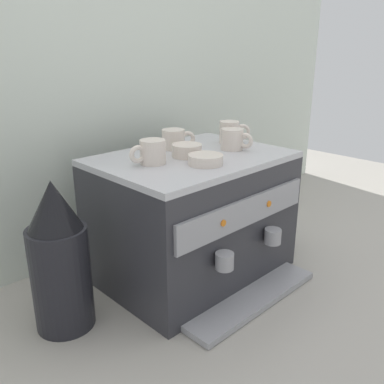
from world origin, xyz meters
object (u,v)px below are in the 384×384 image
Objects in this scene: ceramic_cup_2 at (175,139)px; ceramic_bowl_1 at (206,160)px; coffee_grinder at (59,260)px; ceramic_bowl_0 at (186,150)px; ceramic_cup_0 at (230,132)px; ceramic_cup_1 at (152,152)px; milk_pitcher at (267,221)px; ceramic_cup_3 at (233,139)px; espresso_machine at (193,217)px.

ceramic_bowl_1 is at bearing -107.65° from ceramic_cup_2.
ceramic_bowl_0 is at bearing -4.34° from coffee_grinder.
ceramic_cup_0 is 0.85× the size of ceramic_cup_1.
milk_pitcher is at bearing -2.43° from ceramic_cup_1.
ceramic_cup_3 is 0.19m from ceramic_bowl_0.
ceramic_cup_2 is 0.21m from ceramic_cup_3.
ceramic_cup_2 is at bearing 163.49° from milk_pitcher.
ceramic_cup_3 is 0.22m from ceramic_bowl_1.
ceramic_cup_1 is at bearing 133.29° from ceramic_bowl_1.
coffee_grinder is at bearing 179.56° from ceramic_cup_0.
espresso_machine is 5.74× the size of ceramic_cup_2.
ceramic_cup_1 reaches higher than ceramic_bowl_1.
ceramic_cup_1 reaches higher than espresso_machine.
ceramic_bowl_1 is at bearing -168.90° from milk_pitcher.
ceramic_bowl_1 is (0.11, -0.12, -0.02)m from ceramic_cup_1.
milk_pitcher is at bearing 5.68° from ceramic_cup_3.
ceramic_bowl_0 is (-0.19, 0.05, -0.02)m from ceramic_cup_3.
ceramic_cup_3 is at bearing -174.32° from milk_pitcher.
ceramic_cup_3 is at bearing -12.77° from espresso_machine.
espresso_machine is 6.43× the size of ceramic_bowl_0.
ceramic_cup_3 is 0.84× the size of milk_pitcher.
ceramic_cup_0 is 1.04× the size of ceramic_bowl_0.
ceramic_cup_3 is (0.32, -0.05, -0.00)m from ceramic_cup_1.
ceramic_cup_0 reaches higher than coffee_grinder.
ceramic_cup_3 is 0.26× the size of coffee_grinder.
espresso_machine is at bearing -170.61° from ceramic_cup_0.
ceramic_cup_2 reaches higher than ceramic_bowl_1.
ceramic_bowl_1 is (-0.05, -0.10, 0.24)m from espresso_machine.
ceramic_cup_1 is at bearing -176.76° from ceramic_cup_0.
milk_pitcher is (0.60, -0.03, -0.40)m from ceramic_cup_1.
ceramic_bowl_1 is (-0.02, -0.11, -0.01)m from ceramic_bowl_0.
ceramic_cup_3 is (0.16, -0.04, 0.26)m from espresso_machine.
ceramic_cup_2 is at bearing 160.40° from ceramic_cup_0.
milk_pitcher is at bearing 11.10° from ceramic_bowl_1.
coffee_grinder is at bearing 175.03° from ceramic_cup_1.
espresso_machine is 4.50× the size of milk_pitcher.
ceramic_cup_0 is at bearing 166.81° from milk_pitcher.
ceramic_cup_3 is (0.14, -0.15, 0.00)m from ceramic_cup_2.
ceramic_cup_1 is (-0.16, 0.02, 0.26)m from espresso_machine.
ceramic_cup_2 is at bearing 7.91° from coffee_grinder.
ceramic_bowl_0 is (-0.26, -0.03, -0.02)m from ceramic_cup_0.
espresso_machine is 5.82× the size of ceramic_bowl_1.
ceramic_bowl_1 is 0.52m from coffee_grinder.
ceramic_bowl_0 reaches higher than espresso_machine.
ceramic_bowl_0 is 0.70× the size of milk_pitcher.
ceramic_bowl_0 is 0.52m from coffee_grinder.
ceramic_cup_2 is 1.12× the size of ceramic_bowl_0.
ceramic_bowl_1 reaches higher than coffee_grinder.
ceramic_cup_0 is at bearing 9.39° from espresso_machine.
ceramic_cup_1 is 0.17m from ceramic_bowl_1.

